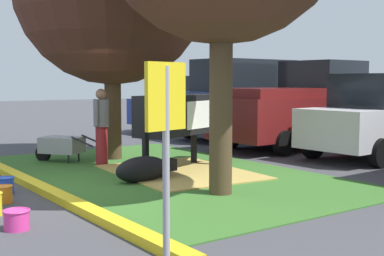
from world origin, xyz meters
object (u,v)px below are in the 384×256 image
object	(u,v)px
bucket_orange	(3,194)
bucket_pink	(17,219)
suv_black	(244,99)
pickup_truck_maroon	(303,107)
parking_sign	(166,134)
person_handler	(101,124)
bucket_blue	(6,185)
sedan_blue	(191,104)
hatchback_white	(381,117)
cow_holstein	(184,115)
calf_lying	(144,169)
wheelbarrow	(61,145)

from	to	relation	value
bucket_orange	bucket_pink	xyz separation A→B (m)	(1.57, -0.28, -0.01)
suv_black	pickup_truck_maroon	xyz separation A→B (m)	(2.62, -0.10, -0.16)
parking_sign	person_handler	bearing A→B (deg)	158.48
bucket_blue	bucket_pink	size ratio (longest dim) A/B	0.85
parking_sign	sedan_blue	bearing A→B (deg)	143.89
parking_sign	hatchback_white	xyz separation A→B (m)	(-4.05, 8.77, -0.43)
cow_holstein	bucket_blue	size ratio (longest dim) A/B	10.46
calf_lying	sedan_blue	size ratio (longest dim) A/B	0.29
bucket_blue	calf_lying	bearing A→B (deg)	78.36
calf_lying	hatchback_white	world-z (taller)	hatchback_white
bucket_orange	suv_black	xyz separation A→B (m)	(-4.79, 9.00, 1.13)
cow_holstein	hatchback_white	size ratio (longest dim) A/B	0.67
calf_lying	suv_black	size ratio (longest dim) A/B	0.28
parking_sign	sedan_blue	xyz separation A→B (m)	(-12.09, 8.82, -0.43)
wheelbarrow	pickup_truck_maroon	size ratio (longest dim) A/B	0.27
suv_black	person_handler	bearing A→B (deg)	-68.99
suv_black	parking_sign	bearing A→B (deg)	-43.95
wheelbarrow	sedan_blue	size ratio (longest dim) A/B	0.33
wheelbarrow	cow_holstein	bearing A→B (deg)	34.37
bucket_pink	pickup_truck_maroon	xyz separation A→B (m)	(-3.74, 9.18, 0.98)
hatchback_white	bucket_blue	bearing A→B (deg)	-97.09
calf_lying	bucket_blue	bearing A→B (deg)	-101.64
hatchback_white	cow_holstein	bearing A→B (deg)	-104.18
cow_holstein	bucket_pink	xyz separation A→B (m)	(2.43, -4.21, -1.02)
person_handler	suv_black	distance (m)	6.64
hatchback_white	suv_black	bearing A→B (deg)	178.63
cow_holstein	suv_black	world-z (taller)	suv_black
wheelbarrow	bucket_orange	size ratio (longest dim) A/B	4.98
wheelbarrow	bucket_blue	xyz separation A→B (m)	(2.65, -2.00, -0.24)
sedan_blue	cow_holstein	bearing A→B (deg)	-36.33
person_handler	suv_black	size ratio (longest dim) A/B	0.36
bucket_orange	sedan_blue	xyz separation A→B (m)	(-7.65, 8.92, 0.84)
pickup_truck_maroon	suv_black	bearing A→B (deg)	177.89
calf_lying	hatchback_white	bearing A→B (deg)	84.63
suv_black	calf_lying	bearing A→B (deg)	-54.45
parking_sign	bucket_blue	world-z (taller)	parking_sign
cow_holstein	bucket_orange	bearing A→B (deg)	-77.64
cow_holstein	calf_lying	bearing A→B (deg)	-63.97
cow_holstein	hatchback_white	xyz separation A→B (m)	(1.25, 4.95, -0.16)
wheelbarrow	bucket_blue	distance (m)	3.33
bucket_orange	sedan_blue	size ratio (longest dim) A/B	0.07
wheelbarrow	parking_sign	xyz separation A→B (m)	(7.78, -2.13, 1.03)
wheelbarrow	bucket_orange	bearing A→B (deg)	-33.78
bucket_pink	pickup_truck_maroon	size ratio (longest dim) A/B	0.06
person_handler	bucket_pink	size ratio (longest dim) A/B	4.94
calf_lying	bucket_orange	size ratio (longest dim) A/B	4.50
bucket_blue	pickup_truck_maroon	world-z (taller)	pickup_truck_maroon
wheelbarrow	sedan_blue	world-z (taller)	sedan_blue
parking_sign	wheelbarrow	bearing A→B (deg)	164.69
pickup_truck_maroon	sedan_blue	bearing A→B (deg)	179.78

